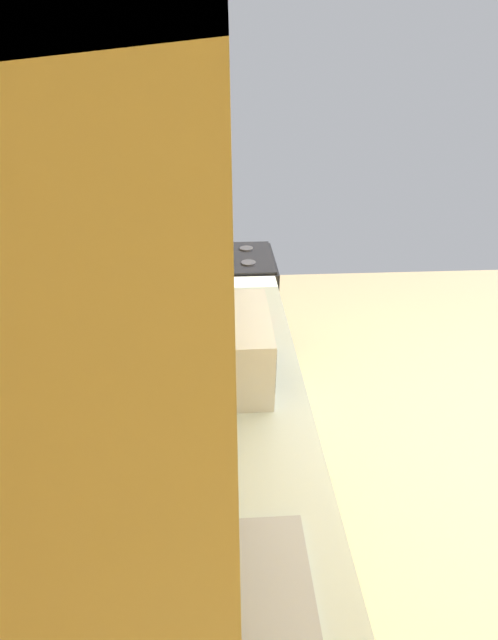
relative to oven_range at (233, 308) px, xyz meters
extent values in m
plane|color=tan|center=(-1.32, -1.31, -0.47)|extent=(6.04, 6.04, 0.00)
cube|color=#EFC37D|center=(-1.32, 0.40, 0.89)|extent=(3.89, 0.12, 2.72)
cube|color=#EAD17A|center=(-1.77, 0.02, -0.03)|extent=(2.83, 0.62, 0.89)
cube|color=white|center=(-1.77, 0.02, 0.43)|extent=(2.86, 0.65, 0.02)
cube|color=#332819|center=(-2.24, -0.29, -0.03)|extent=(0.01, 0.01, 0.82)
cube|color=#332819|center=(-1.77, -0.29, -0.03)|extent=(0.01, 0.01, 0.82)
cube|color=#332819|center=(-1.30, -0.29, -0.03)|extent=(0.01, 0.01, 0.82)
cube|color=#332819|center=(-0.83, -0.29, -0.03)|extent=(0.01, 0.01, 0.82)
cube|color=#F1D476|center=(-1.77, 0.18, 1.40)|extent=(2.13, 0.30, 0.69)
cube|color=#997A4C|center=(-2.45, 0.32, 0.82)|extent=(0.49, 0.02, 0.63)
cube|color=white|center=(-2.45, 0.33, 0.82)|extent=(0.43, 0.01, 0.57)
cube|color=black|center=(0.00, 0.00, -0.02)|extent=(0.69, 0.67, 0.91)
cube|color=black|center=(0.00, -0.34, -0.06)|extent=(0.54, 0.01, 0.50)
cube|color=black|center=(0.00, 0.00, 0.45)|extent=(0.66, 0.64, 0.02)
cube|color=black|center=(0.00, 0.32, 0.53)|extent=(0.66, 0.04, 0.18)
cylinder|color=#38383D|center=(-0.15, -0.12, 0.47)|extent=(0.11, 0.11, 0.01)
cylinder|color=#38383D|center=(0.15, -0.12, 0.47)|extent=(0.11, 0.11, 0.01)
cylinder|color=#38383D|center=(-0.15, 0.12, 0.47)|extent=(0.11, 0.11, 0.01)
cylinder|color=#38383D|center=(0.15, 0.12, 0.47)|extent=(0.11, 0.11, 0.01)
cube|color=#B7BABF|center=(-2.45, 0.02, 0.45)|extent=(0.50, 0.39, 0.02)
cube|color=slate|center=(-2.45, 0.02, 0.45)|extent=(0.41, 0.32, 0.01)
cylinder|color=#B7BABF|center=(-2.45, 0.19, 0.57)|extent=(0.02, 0.02, 0.22)
cylinder|color=#B7BABF|center=(-2.45, 0.13, 0.68)|extent=(0.02, 0.14, 0.02)
cube|color=white|center=(-1.46, 0.04, 0.60)|extent=(0.51, 0.37, 0.32)
cube|color=black|center=(-1.51, -0.15, 0.60)|extent=(0.32, 0.01, 0.23)
cube|color=#2D2D33|center=(-1.26, -0.15, 0.60)|extent=(0.09, 0.01, 0.23)
cylinder|color=#D84C47|center=(-0.96, -0.10, 0.47)|extent=(0.17, 0.17, 0.06)
cylinder|color=#E04549|center=(-0.96, -0.10, 0.49)|extent=(0.14, 0.14, 0.03)
camera|label=1|loc=(-2.96, 0.04, 1.62)|focal=22.50mm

